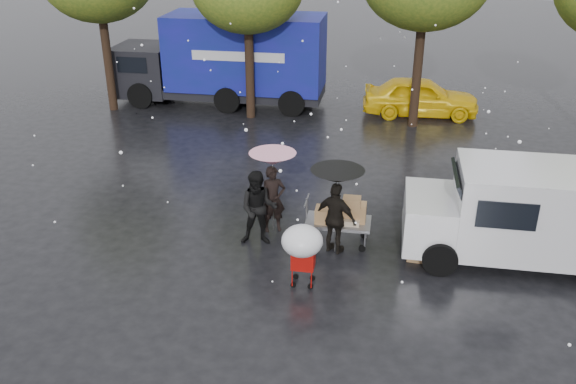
% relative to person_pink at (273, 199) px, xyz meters
% --- Properties ---
extents(ground, '(90.00, 90.00, 0.00)m').
position_rel_person_pink_xyz_m(ground, '(0.94, -1.47, -0.83)').
color(ground, black).
rests_on(ground, ground).
extents(person_pink, '(0.72, 0.61, 1.67)m').
position_rel_person_pink_xyz_m(person_pink, '(0.00, 0.00, 0.00)').
color(person_pink, black).
rests_on(person_pink, ground).
extents(person_middle, '(0.96, 0.79, 1.81)m').
position_rel_person_pink_xyz_m(person_middle, '(-0.21, -0.68, 0.07)').
color(person_middle, black).
rests_on(person_middle, ground).
extents(person_black, '(1.09, 0.77, 1.71)m').
position_rel_person_pink_xyz_m(person_black, '(1.59, -0.77, 0.02)').
color(person_black, black).
rests_on(person_black, ground).
extents(umbrella_pink, '(1.11, 1.11, 2.03)m').
position_rel_person_pink_xyz_m(umbrella_pink, '(0.00, 0.00, 1.05)').
color(umbrella_pink, '#4C4C4C').
rests_on(umbrella_pink, ground).
extents(umbrella_black, '(1.19, 1.19, 2.04)m').
position_rel_person_pink_xyz_m(umbrella_black, '(1.59, -0.77, 1.06)').
color(umbrella_black, '#4C4C4C').
rests_on(umbrella_black, ground).
extents(vendor_cart, '(1.52, 0.80, 1.27)m').
position_rel_person_pink_xyz_m(vendor_cart, '(1.70, -0.36, -0.11)').
color(vendor_cart, slate).
rests_on(vendor_cart, ground).
extents(shopping_cart, '(0.84, 0.84, 1.46)m').
position_rel_person_pink_xyz_m(shopping_cart, '(1.07, -2.37, 0.23)').
color(shopping_cart, red).
rests_on(shopping_cart, ground).
extents(white_van, '(4.91, 2.18, 2.20)m').
position_rel_person_pink_xyz_m(white_van, '(5.71, -0.36, 0.33)').
color(white_van, silver).
rests_on(white_van, ground).
extents(blue_truck, '(8.30, 2.60, 3.50)m').
position_rel_person_pink_xyz_m(blue_truck, '(-3.89, 10.06, 0.93)').
color(blue_truck, navy).
rests_on(blue_truck, ground).
extents(box_ground_near, '(0.47, 0.39, 0.39)m').
position_rel_person_pink_xyz_m(box_ground_near, '(3.46, -0.80, -0.64)').
color(box_ground_near, '#92653F').
rests_on(box_ground_near, ground).
extents(box_ground_far, '(0.56, 0.48, 0.38)m').
position_rel_person_pink_xyz_m(box_ground_far, '(4.06, 0.00, -0.64)').
color(box_ground_far, '#92653F').
rests_on(box_ground_far, ground).
extents(yellow_taxi, '(4.34, 1.92, 1.45)m').
position_rel_person_pink_xyz_m(yellow_taxi, '(3.70, 9.84, -0.11)').
color(yellow_taxi, yellow).
rests_on(yellow_taxi, ground).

